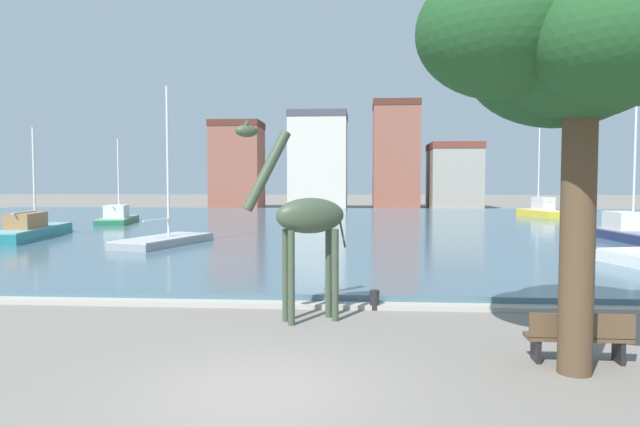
% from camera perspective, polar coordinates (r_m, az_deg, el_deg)
% --- Properties ---
extents(ground_plane, '(300.00, 300.00, 0.00)m').
position_cam_1_polar(ground_plane, '(9.27, -5.95, -17.18)').
color(ground_plane, gray).
extents(harbor_water, '(81.64, 52.06, 0.28)m').
position_cam_1_polar(harbor_water, '(40.89, 1.95, -1.24)').
color(harbor_water, '#476675').
rests_on(harbor_water, ground).
extents(quay_edge_coping, '(81.64, 0.50, 0.12)m').
position_cam_1_polar(quay_edge_coping, '(14.88, -1.93, -9.13)').
color(quay_edge_coping, '#ADA89E').
rests_on(quay_edge_coping, ground).
extents(giraffe_statue, '(2.52, 1.54, 4.64)m').
position_cam_1_polar(giraffe_statue, '(13.04, -1.53, -0.62)').
color(giraffe_statue, '#3D4C38').
rests_on(giraffe_statue, ground).
extents(sailboat_navy, '(2.32, 6.71, 7.10)m').
position_cam_1_polar(sailboat_navy, '(32.95, 28.81, -1.91)').
color(sailboat_navy, navy).
rests_on(sailboat_navy, ground).
extents(sailboat_yellow, '(2.93, 6.33, 8.22)m').
position_cam_1_polar(sailboat_yellow, '(53.08, 21.02, 0.12)').
color(sailboat_yellow, gold).
rests_on(sailboat_yellow, ground).
extents(sailboat_grey, '(3.64, 6.73, 7.82)m').
position_cam_1_polar(sailboat_grey, '(28.49, -14.73, -2.76)').
color(sailboat_grey, '#939399').
rests_on(sailboat_grey, ground).
extents(sailboat_green, '(3.59, 7.84, 6.48)m').
position_cam_1_polar(sailboat_green, '(44.92, -19.49, -0.54)').
color(sailboat_green, '#236B42').
rests_on(sailboat_green, ground).
extents(sailboat_teal, '(3.24, 9.35, 6.21)m').
position_cam_1_polar(sailboat_teal, '(34.64, -26.61, -1.64)').
color(sailboat_teal, teal).
rests_on(sailboat_teal, ground).
extents(shade_tree, '(5.60, 4.97, 6.96)m').
position_cam_1_polar(shade_tree, '(10.75, 25.04, 15.06)').
color(shade_tree, brown).
rests_on(shade_tree, ground).
extents(mooring_bollard, '(0.24, 0.24, 0.50)m').
position_cam_1_polar(mooring_bollard, '(14.62, 5.48, -8.61)').
color(mooring_bollard, '#232326').
rests_on(mooring_bollard, ground).
extents(park_bench, '(1.80, 0.44, 0.92)m').
position_cam_1_polar(park_bench, '(11.31, 24.50, -11.10)').
color(park_bench, brown).
rests_on(park_bench, ground).
extents(townhouse_tall_gabled, '(6.24, 5.91, 10.94)m').
position_cam_1_polar(townhouse_tall_gabled, '(72.68, -8.29, 4.83)').
color(townhouse_tall_gabled, '#8E5142').
rests_on(townhouse_tall_gabled, ground).
extents(townhouse_corner_house, '(6.97, 6.86, 11.74)m').
position_cam_1_polar(townhouse_corner_house, '(69.23, -0.15, 5.28)').
color(townhouse_corner_house, beige).
rests_on(townhouse_corner_house, ground).
extents(townhouse_wide_warehouse, '(5.77, 6.03, 13.42)m').
position_cam_1_polar(townhouse_wide_warehouse, '(72.46, 7.60, 5.82)').
color(townhouse_wide_warehouse, '#8E5142').
rests_on(townhouse_wide_warehouse, ground).
extents(townhouse_narrow_midrow, '(6.24, 7.60, 8.17)m').
position_cam_1_polar(townhouse_narrow_midrow, '(73.30, 13.26, 3.68)').
color(townhouse_narrow_midrow, gray).
rests_on(townhouse_narrow_midrow, ground).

